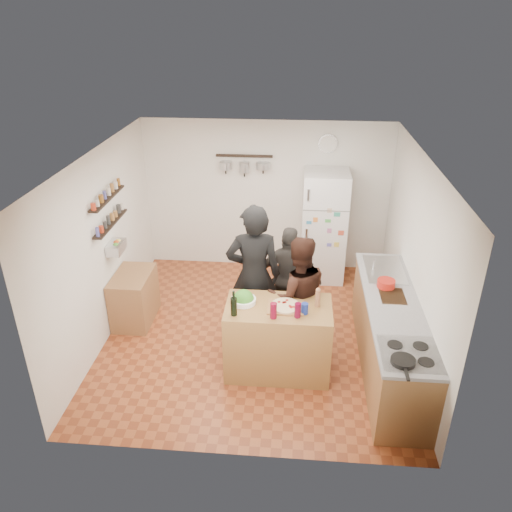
# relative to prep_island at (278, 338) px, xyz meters

# --- Properties ---
(room_shell) EXTENTS (4.20, 4.20, 4.20)m
(room_shell) POSITION_rel_prep_island_xyz_m (-0.34, 1.11, 0.79)
(room_shell) COLOR brown
(room_shell) RESTS_ON ground
(prep_island) EXTENTS (1.25, 0.72, 0.91)m
(prep_island) POSITION_rel_prep_island_xyz_m (0.00, 0.00, 0.00)
(prep_island) COLOR olive
(prep_island) RESTS_ON floor
(pizza_board) EXTENTS (0.42, 0.34, 0.02)m
(pizza_board) POSITION_rel_prep_island_xyz_m (0.08, -0.02, 0.47)
(pizza_board) COLOR brown
(pizza_board) RESTS_ON prep_island
(pizza) EXTENTS (0.34, 0.34, 0.02)m
(pizza) POSITION_rel_prep_island_xyz_m (0.08, -0.02, 0.48)
(pizza) COLOR beige
(pizza) RESTS_ON pizza_board
(salad_bowl) EXTENTS (0.30, 0.30, 0.06)m
(salad_bowl) POSITION_rel_prep_island_xyz_m (-0.42, 0.05, 0.48)
(salad_bowl) COLOR white
(salad_bowl) RESTS_ON prep_island
(wine_bottle) EXTENTS (0.07, 0.07, 0.22)m
(wine_bottle) POSITION_rel_prep_island_xyz_m (-0.50, -0.22, 0.57)
(wine_bottle) COLOR black
(wine_bottle) RESTS_ON prep_island
(wine_glass_near) EXTENTS (0.08, 0.08, 0.19)m
(wine_glass_near) POSITION_rel_prep_island_xyz_m (-0.05, -0.24, 0.55)
(wine_glass_near) COLOR maroon
(wine_glass_near) RESTS_ON prep_island
(wine_glass_far) EXTENTS (0.07, 0.07, 0.18)m
(wine_glass_far) POSITION_rel_prep_island_xyz_m (0.22, -0.20, 0.54)
(wine_glass_far) COLOR #51061F
(wine_glass_far) RESTS_ON prep_island
(pepper_mill) EXTENTS (0.06, 0.06, 0.19)m
(pepper_mill) POSITION_rel_prep_island_xyz_m (0.45, 0.05, 0.55)
(pepper_mill) COLOR #98613F
(pepper_mill) RESTS_ON prep_island
(salt_canister) EXTENTS (0.08, 0.08, 0.13)m
(salt_canister) POSITION_rel_prep_island_xyz_m (0.30, -0.12, 0.52)
(salt_canister) COLOR navy
(salt_canister) RESTS_ON prep_island
(person_left) EXTENTS (0.75, 0.54, 1.94)m
(person_left) POSITION_rel_prep_island_xyz_m (-0.35, 0.61, 0.51)
(person_left) COLOR black
(person_left) RESTS_ON floor
(person_center) EXTENTS (0.89, 0.76, 1.61)m
(person_center) POSITION_rel_prep_island_xyz_m (0.22, 0.42, 0.35)
(person_center) COLOR black
(person_center) RESTS_ON floor
(person_back) EXTENTS (0.92, 0.50, 1.49)m
(person_back) POSITION_rel_prep_island_xyz_m (0.10, 0.99, 0.29)
(person_back) COLOR #2B2927
(person_back) RESTS_ON floor
(counter_run) EXTENTS (0.63, 2.63, 0.90)m
(counter_run) POSITION_rel_prep_island_xyz_m (1.36, 0.17, -0.01)
(counter_run) COLOR #9E7042
(counter_run) RESTS_ON floor
(stove_top) EXTENTS (0.60, 0.62, 0.02)m
(stove_top) POSITION_rel_prep_island_xyz_m (1.36, -0.78, 0.46)
(stove_top) COLOR white
(stove_top) RESTS_ON counter_run
(skillet) EXTENTS (0.24, 0.24, 0.05)m
(skillet) POSITION_rel_prep_island_xyz_m (1.26, -0.94, 0.49)
(skillet) COLOR black
(skillet) RESTS_ON stove_top
(sink) EXTENTS (0.50, 0.80, 0.03)m
(sink) POSITION_rel_prep_island_xyz_m (1.36, 1.02, 0.46)
(sink) COLOR silver
(sink) RESTS_ON counter_run
(cutting_board) EXTENTS (0.30, 0.40, 0.02)m
(cutting_board) POSITION_rel_prep_island_xyz_m (1.36, 0.34, 0.46)
(cutting_board) COLOR brown
(cutting_board) RESTS_ON counter_run
(red_bowl) EXTENTS (0.22, 0.22, 0.09)m
(red_bowl) POSITION_rel_prep_island_xyz_m (1.31, 0.56, 0.51)
(red_bowl) COLOR #B21E14
(red_bowl) RESTS_ON counter_run
(fridge) EXTENTS (0.70, 0.68, 1.80)m
(fridge) POSITION_rel_prep_island_xyz_m (0.61, 2.47, 0.45)
(fridge) COLOR white
(fridge) RESTS_ON floor
(wall_clock) EXTENTS (0.30, 0.03, 0.30)m
(wall_clock) POSITION_rel_prep_island_xyz_m (0.61, 2.80, 1.69)
(wall_clock) COLOR silver
(wall_clock) RESTS_ON back_wall
(spice_shelf_lower) EXTENTS (0.12, 1.00, 0.02)m
(spice_shelf_lower) POSITION_rel_prep_island_xyz_m (-2.27, 0.92, 1.04)
(spice_shelf_lower) COLOR black
(spice_shelf_lower) RESTS_ON left_wall
(spice_shelf_upper) EXTENTS (0.12, 1.00, 0.02)m
(spice_shelf_upper) POSITION_rel_prep_island_xyz_m (-2.27, 0.92, 1.40)
(spice_shelf_upper) COLOR black
(spice_shelf_upper) RESTS_ON left_wall
(produce_basket) EXTENTS (0.18, 0.35, 0.14)m
(produce_basket) POSITION_rel_prep_island_xyz_m (-2.24, 0.92, 0.69)
(produce_basket) COLOR silver
(produce_basket) RESTS_ON left_wall
(side_table) EXTENTS (0.50, 0.80, 0.73)m
(side_table) POSITION_rel_prep_island_xyz_m (-2.08, 0.92, -0.09)
(side_table) COLOR #96673F
(side_table) RESTS_ON floor
(pot_rack) EXTENTS (0.90, 0.04, 0.04)m
(pot_rack) POSITION_rel_prep_island_xyz_m (-0.69, 2.72, 1.49)
(pot_rack) COLOR black
(pot_rack) RESTS_ON back_wall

